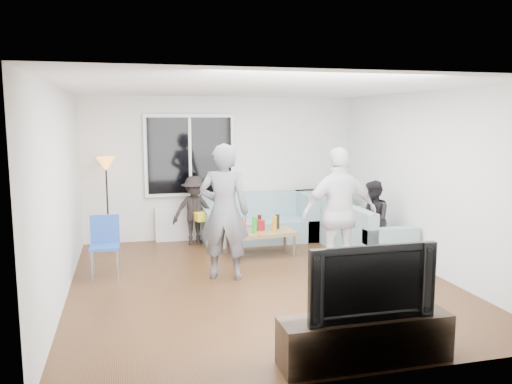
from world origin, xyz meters
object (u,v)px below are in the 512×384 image
object	(u,v)px
spectator_back	(195,210)
player_left	(224,212)
tv_console	(365,339)
coffee_table	(260,243)
sofa_right_section	(363,228)
sofa_back_section	(267,217)
player_right	(340,214)
side_chair	(105,247)
television	(367,280)
floor_lamp	(107,203)
spectator_right	(372,220)

from	to	relation	value
spectator_back	player_left	bearing A→B (deg)	-90.35
tv_console	coffee_table	bearing A→B (deg)	89.72
player_left	spectator_back	distance (m)	2.06
sofa_right_section	spectator_back	distance (m)	2.92
sofa_right_section	player_left	distance (m)	2.61
sofa_back_section	player_left	world-z (taller)	player_left
player_right	side_chair	bearing A→B (deg)	-13.48
sofa_back_section	television	distance (m)	4.80
coffee_table	floor_lamp	bearing A→B (deg)	156.20
coffee_table	floor_lamp	size ratio (longest dim) A/B	0.71
sofa_right_section	television	world-z (taller)	television
spectator_right	spectator_back	xyz separation A→B (m)	(-2.60, 1.62, -0.02)
floor_lamp	spectator_right	distance (m)	4.41
player_right	television	bearing A→B (deg)	73.55
sofa_back_section	floor_lamp	size ratio (longest dim) A/B	1.47
player_left	television	size ratio (longest dim) A/B	1.57
sofa_right_section	floor_lamp	xyz separation A→B (m)	(-4.07, 1.39, 0.36)
side_chair	spectator_back	distance (m)	2.17
player_right	spectator_right	world-z (taller)	player_right
side_chair	television	bearing A→B (deg)	-51.86
player_left	player_right	bearing A→B (deg)	-175.13
sofa_right_section	floor_lamp	size ratio (longest dim) A/B	1.28
side_chair	floor_lamp	size ratio (longest dim) A/B	0.55
sofa_back_section	player_right	distance (m)	2.48
player_right	tv_console	size ratio (longest dim) A/B	1.14
floor_lamp	tv_console	world-z (taller)	floor_lamp
side_chair	player_right	size ratio (longest dim) A/B	0.47
side_chair	floor_lamp	bearing A→B (deg)	91.51
spectator_right	television	xyz separation A→B (m)	(-1.68, -3.18, 0.16)
coffee_table	sofa_right_section	bearing A→B (deg)	-11.13
spectator_back	tv_console	bearing A→B (deg)	-83.69
coffee_table	tv_console	size ratio (longest dim) A/B	0.69
floor_lamp	television	world-z (taller)	floor_lamp
sofa_right_section	coffee_table	xyz separation A→B (m)	(-1.66, 0.33, -0.22)
sofa_right_section	player_left	world-z (taller)	player_left
coffee_table	side_chair	xyz separation A→B (m)	(-2.41, -0.61, 0.23)
sofa_right_section	spectator_back	bearing A→B (deg)	63.29
sofa_back_section	tv_console	xyz separation A→B (m)	(-0.39, -4.77, -0.20)
coffee_table	player_left	size ratio (longest dim) A/B	0.58
coffee_table	television	distance (m)	3.86
tv_console	television	distance (m)	0.56
sofa_right_section	player_right	bearing A→B (deg)	140.67
player_left	side_chair	bearing A→B (deg)	4.45
sofa_back_section	side_chair	xyz separation A→B (m)	(-2.78, -1.56, 0.01)
sofa_back_section	player_right	bearing A→B (deg)	-81.14
sofa_right_section	player_right	size ratio (longest dim) A/B	1.09
sofa_right_section	spectator_back	world-z (taller)	spectator_back
floor_lamp	player_left	bearing A→B (deg)	-52.50
sofa_back_section	tv_console	size ratio (longest dim) A/B	1.44
sofa_right_section	floor_lamp	world-z (taller)	floor_lamp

